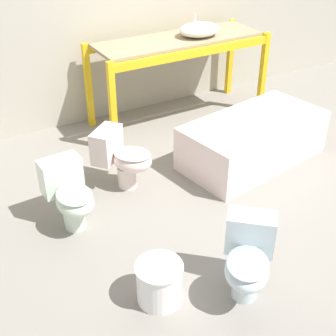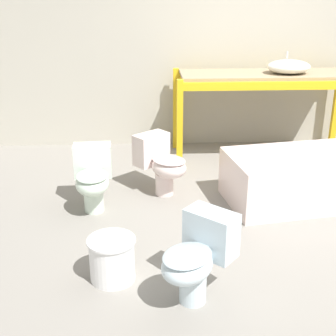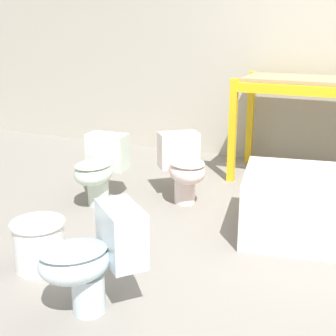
% 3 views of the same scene
% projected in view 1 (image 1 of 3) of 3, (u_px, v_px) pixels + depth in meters
% --- Properties ---
extents(ground_plane, '(12.00, 12.00, 0.00)m').
position_uv_depth(ground_plane, '(236.00, 175.00, 4.95)').
color(ground_plane, gray).
extents(shelving_rack, '(2.19, 0.78, 1.05)m').
position_uv_depth(shelving_rack, '(179.00, 50.00, 5.65)').
color(shelving_rack, yellow).
rests_on(shelving_rack, ground_plane).
extents(sink_basin, '(0.51, 0.40, 0.24)m').
position_uv_depth(sink_basin, '(199.00, 29.00, 5.59)').
color(sink_basin, silver).
rests_on(sink_basin, shelving_rack).
extents(bathtub_main, '(1.70, 1.05, 0.50)m').
position_uv_depth(bathtub_main, '(253.00, 137.00, 5.07)').
color(bathtub_main, silver).
rests_on(bathtub_main, ground_plane).
extents(toilet_near, '(0.62, 0.65, 0.61)m').
position_uv_depth(toilet_near, '(122.00, 156.00, 4.61)').
color(toilet_near, silver).
rests_on(toilet_near, ground_plane).
extents(toilet_far, '(0.37, 0.59, 0.61)m').
position_uv_depth(toilet_far, '(69.00, 193.00, 4.08)').
color(toilet_far, silver).
rests_on(toilet_far, ground_plane).
extents(toilet_extra, '(0.63, 0.65, 0.61)m').
position_uv_depth(toilet_extra, '(248.00, 258.00, 3.39)').
color(toilet_extra, silver).
rests_on(toilet_extra, ground_plane).
extents(bucket_white, '(0.36, 0.36, 0.33)m').
position_uv_depth(bucket_white, '(159.00, 282.00, 3.42)').
color(bucket_white, white).
rests_on(bucket_white, ground_plane).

